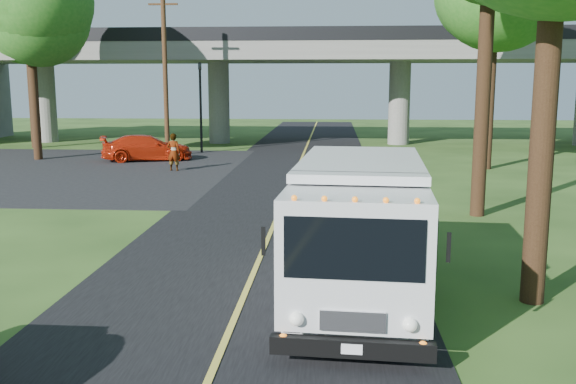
# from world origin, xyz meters

# --- Properties ---
(ground) EXTENTS (120.00, 120.00, 0.00)m
(ground) POSITION_xyz_m (0.00, 0.00, 0.00)
(ground) COLOR #274217
(ground) RESTS_ON ground
(road) EXTENTS (7.00, 90.00, 0.02)m
(road) POSITION_xyz_m (0.00, 10.00, 0.01)
(road) COLOR black
(road) RESTS_ON ground
(parking_lot) EXTENTS (16.00, 18.00, 0.01)m
(parking_lot) POSITION_xyz_m (-11.00, 18.00, 0.01)
(parking_lot) COLOR black
(parking_lot) RESTS_ON ground
(lane_line) EXTENTS (0.12, 90.00, 0.01)m
(lane_line) POSITION_xyz_m (0.00, 10.00, 0.03)
(lane_line) COLOR gold
(lane_line) RESTS_ON road
(overpass) EXTENTS (54.00, 10.00, 7.30)m
(overpass) POSITION_xyz_m (0.00, 32.00, 4.56)
(overpass) COLOR slate
(overpass) RESTS_ON ground
(traffic_signal) EXTENTS (0.18, 0.22, 5.20)m
(traffic_signal) POSITION_xyz_m (-6.00, 26.00, 3.20)
(traffic_signal) COLOR black
(traffic_signal) RESTS_ON ground
(utility_pole) EXTENTS (1.60, 0.26, 9.00)m
(utility_pole) POSITION_xyz_m (-7.50, 24.00, 4.59)
(utility_pole) COLOR #472D19
(utility_pole) RESTS_ON ground
(tree_left_lot) EXTENTS (5.60, 5.50, 10.50)m
(tree_left_lot) POSITION_xyz_m (-13.79, 21.84, 7.90)
(tree_left_lot) COLOR #382314
(tree_left_lot) RESTS_ON ground
(tree_left_far) EXTENTS (5.26, 5.16, 9.89)m
(tree_left_far) POSITION_xyz_m (-16.79, 27.84, 7.45)
(tree_left_far) COLOR #382314
(tree_left_far) RESTS_ON ground
(step_van) EXTENTS (2.74, 6.48, 2.66)m
(step_van) POSITION_xyz_m (2.20, 0.83, 1.45)
(step_van) COLOR silver
(step_van) RESTS_ON ground
(red_sedan) EXTENTS (5.05, 3.28, 1.36)m
(red_sedan) POSITION_xyz_m (-8.08, 21.99, 0.68)
(red_sedan) COLOR #B8230B
(red_sedan) RESTS_ON ground
(pedestrian) EXTENTS (0.70, 0.51, 1.76)m
(pedestrian) POSITION_xyz_m (-5.70, 18.22, 0.88)
(pedestrian) COLOR gray
(pedestrian) RESTS_ON ground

